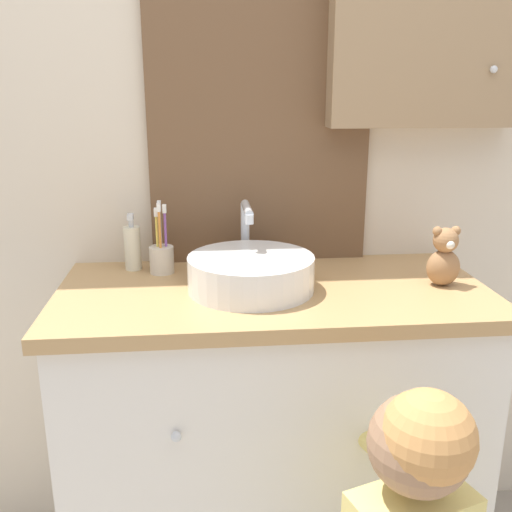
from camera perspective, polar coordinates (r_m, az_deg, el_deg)
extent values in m
cube|color=beige|center=(1.67, 0.56, 11.92)|extent=(3.20, 0.06, 2.50)
cube|color=brown|center=(1.62, 0.39, 16.74)|extent=(0.62, 0.02, 1.03)
cube|color=#B2C1CC|center=(1.61, 0.41, 16.74)|extent=(0.56, 0.01, 0.97)
cube|color=#997A56|center=(1.70, 17.12, 22.50)|extent=(0.54, 0.10, 0.61)
sphere|color=silver|center=(1.70, 22.68, 16.85)|extent=(0.02, 0.02, 0.02)
cube|color=silver|center=(1.67, 1.60, -18.39)|extent=(1.05, 0.49, 0.86)
cube|color=tan|center=(1.46, 1.74, -3.82)|extent=(1.09, 0.53, 0.03)
sphere|color=silver|center=(1.33, -7.98, -17.46)|extent=(0.02, 0.02, 0.02)
sphere|color=silver|center=(1.39, 13.55, -16.06)|extent=(0.02, 0.02, 0.02)
cylinder|color=white|center=(1.42, -0.51, -1.72)|extent=(0.32, 0.32, 0.09)
cylinder|color=silver|center=(1.41, -0.51, -0.19)|extent=(0.26, 0.26, 0.01)
cylinder|color=silver|center=(1.58, -1.09, 2.00)|extent=(0.02, 0.02, 0.18)
cylinder|color=silver|center=(1.49, -0.90, 4.75)|extent=(0.02, 0.14, 0.02)
cylinder|color=silver|center=(1.43, -0.66, 3.71)|extent=(0.02, 0.02, 0.02)
sphere|color=white|center=(1.61, 2.01, 0.33)|extent=(0.06, 0.06, 0.06)
cylinder|color=beige|center=(1.58, -9.41, -0.37)|extent=(0.07, 0.07, 0.07)
cylinder|color=#8E56B7|center=(1.56, -9.02, 1.90)|extent=(0.01, 0.01, 0.18)
cube|color=white|center=(1.55, -9.15, 4.69)|extent=(0.01, 0.02, 0.02)
cylinder|color=white|center=(1.58, -9.54, 2.13)|extent=(0.01, 0.01, 0.18)
cube|color=white|center=(1.56, -9.68, 5.06)|extent=(0.01, 0.02, 0.02)
cylinder|color=#E5CC4C|center=(1.57, -9.85, 1.71)|extent=(0.01, 0.01, 0.17)
cube|color=white|center=(1.55, -9.98, 4.34)|extent=(0.01, 0.02, 0.02)
cylinder|color=orange|center=(1.55, -9.57, 1.87)|extent=(0.01, 0.01, 0.18)
cube|color=white|center=(1.53, -9.71, 4.82)|extent=(0.01, 0.02, 0.02)
cylinder|color=beige|center=(1.62, -12.23, 0.77)|extent=(0.05, 0.05, 0.12)
cylinder|color=silver|center=(1.60, -12.39, 3.24)|extent=(0.01, 0.01, 0.02)
cube|color=silver|center=(1.59, -12.46, 3.85)|extent=(0.02, 0.03, 0.02)
sphere|color=#997051|center=(1.11, 15.99, -17.65)|extent=(0.19, 0.19, 0.19)
sphere|color=tan|center=(1.08, 16.77, -16.98)|extent=(0.17, 0.17, 0.17)
cylinder|color=#E0CC70|center=(1.37, 12.83, -18.83)|extent=(0.13, 0.26, 0.05)
cylinder|color=#8E56B7|center=(1.43, 9.82, -14.99)|extent=(0.02, 0.05, 0.12)
ellipsoid|color=#9E7047|center=(1.53, 18.21, -1.10)|extent=(0.09, 0.07, 0.09)
sphere|color=#9E7047|center=(1.51, 18.45, 1.51)|extent=(0.06, 0.06, 0.06)
sphere|color=#9E7047|center=(1.50, 17.69, 2.38)|extent=(0.02, 0.02, 0.02)
sphere|color=#9E7047|center=(1.52, 19.36, 2.40)|extent=(0.02, 0.02, 0.02)
sphere|color=silver|center=(1.49, 18.84, 1.06)|extent=(0.02, 0.02, 0.02)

